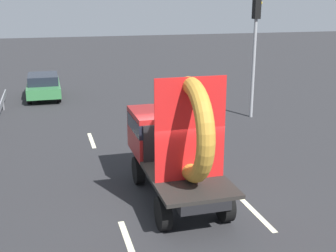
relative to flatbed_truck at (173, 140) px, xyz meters
The scene contains 8 objects.
ground_plane 1.80m from the flatbed_truck, 71.41° to the right, with size 120.00×120.00×0.00m, color #28282B.
flatbed_truck is the anchor object (origin of this frame).
distant_sedan 15.45m from the flatbed_truck, 103.81° to the left, with size 1.88×4.38×1.43m.
traffic_light 10.10m from the flatbed_truck, 50.45° to the left, with size 0.42×0.36×5.70m.
lane_dash_left_near 3.45m from the flatbed_truck, 127.87° to the right, with size 2.09×0.16×0.01m, color beige.
lane_dash_left_far 6.43m from the flatbed_truck, 107.27° to the left, with size 2.09×0.16×0.01m, color beige.
lane_dash_right_near 3.16m from the flatbed_truck, 46.09° to the right, with size 2.08×0.16×0.01m, color beige.
lane_dash_right_far 6.08m from the flatbed_truck, 71.61° to the left, with size 2.75×0.16×0.01m, color beige.
Camera 1 is at (-3.62, -11.24, 5.69)m, focal length 46.84 mm.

